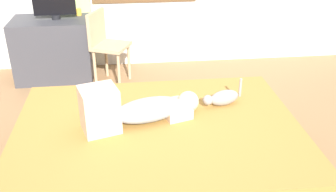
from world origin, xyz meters
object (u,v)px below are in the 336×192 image
object	(u,v)px
bed	(158,152)
tv_monitor	(54,4)
cat	(222,98)
desk	(54,49)
cup	(79,12)
person_lying	(137,109)
chair_by_desk	(105,42)

from	to	relation	value
bed	tv_monitor	distance (m)	2.39
cat	desk	size ratio (longest dim) A/B	0.39
bed	cat	distance (m)	0.70
cat	desk	xyz separation A→B (m)	(-1.64, 1.78, -0.16)
cat	cup	size ratio (longest dim) A/B	4.30
person_lying	cup	distance (m)	2.20
bed	tv_monitor	bearing A→B (deg)	116.03
desk	chair_by_desk	bearing A→B (deg)	-17.05
person_lying	desk	distance (m)	2.19
tv_monitor	chair_by_desk	xyz separation A→B (m)	(0.55, -0.19, -0.41)
desk	cup	world-z (taller)	cup
desk	cup	xyz separation A→B (m)	(0.33, 0.13, 0.41)
desk	bed	bearing A→B (deg)	-62.24
desk	person_lying	bearing A→B (deg)	-64.80
cup	cat	bearing A→B (deg)	-55.49
person_lying	tv_monitor	xyz separation A→B (m)	(-0.85, 1.97, 0.35)
cat	chair_by_desk	bearing A→B (deg)	122.54
bed	person_lying	bearing A→B (deg)	151.71
bed	cat	world-z (taller)	cat
bed	desk	bearing A→B (deg)	117.76
bed	chair_by_desk	size ratio (longest dim) A/B	2.60
bed	tv_monitor	size ratio (longest dim) A/B	4.64
bed	person_lying	distance (m)	0.39
person_lying	chair_by_desk	world-z (taller)	chair_by_desk
desk	cat	bearing A→B (deg)	-47.26
cat	chair_by_desk	xyz separation A→B (m)	(-1.01, 1.59, -0.02)
cat	desk	world-z (taller)	desk
bed	person_lying	world-z (taller)	person_lying
bed	person_lying	size ratio (longest dim) A/B	2.39
tv_monitor	chair_by_desk	world-z (taller)	tv_monitor
desk	tv_monitor	bearing A→B (deg)	0.00
bed	cup	size ratio (longest dim) A/B	27.63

